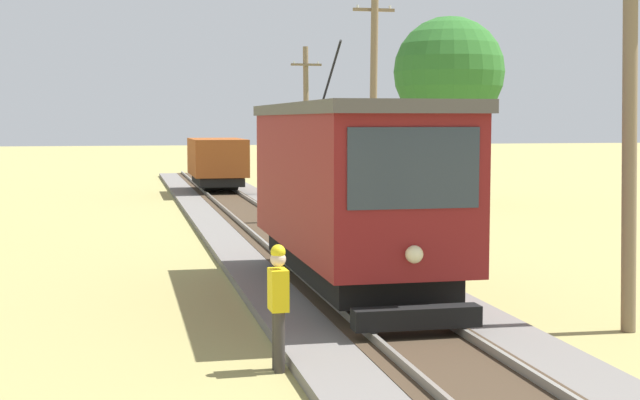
% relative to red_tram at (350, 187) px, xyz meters
% --- Properties ---
extents(red_tram, '(2.60, 8.54, 4.79)m').
position_rel_red_tram_xyz_m(red_tram, '(0.00, 0.00, 0.00)').
color(red_tram, maroon).
rests_on(red_tram, rail_right).
extents(freight_car, '(2.40, 5.20, 2.31)m').
position_rel_red_tram_xyz_m(freight_car, '(-0.00, 25.62, -0.64)').
color(freight_car, '#93471E').
rests_on(freight_car, rail_right).
extents(utility_pole_near_tram, '(1.40, 0.52, 6.74)m').
position_rel_red_tram_xyz_m(utility_pole_near_tram, '(3.81, -3.64, 1.27)').
color(utility_pole_near_tram, '#7A664C').
rests_on(utility_pole_near_tram, ground).
extents(utility_pole_mid, '(1.40, 0.54, 8.07)m').
position_rel_red_tram_xyz_m(utility_pole_mid, '(3.81, 12.06, 1.94)').
color(utility_pole_mid, '#7A664C').
rests_on(utility_pole_mid, ground).
extents(utility_pole_far, '(1.40, 0.56, 6.80)m').
position_rel_red_tram_xyz_m(utility_pole_far, '(3.81, 23.33, 1.30)').
color(utility_pole_far, '#7A664C').
rests_on(utility_pole_far, ground).
extents(gravel_pile, '(2.83, 2.83, 1.36)m').
position_rel_red_tram_xyz_m(gravel_pile, '(4.88, 29.81, -1.51)').
color(gravel_pile, '#9E998E').
rests_on(gravel_pile, ground).
extents(track_worker, '(0.25, 0.39, 1.78)m').
position_rel_red_tram_xyz_m(track_worker, '(-2.26, -4.91, -1.21)').
color(track_worker, '#38332D').
rests_on(track_worker, ground).
extents(tree_right_far, '(4.59, 4.59, 7.77)m').
position_rel_red_tram_xyz_m(tree_right_far, '(8.95, 18.88, 3.27)').
color(tree_right_far, '#4C3823').
rests_on(tree_right_far, ground).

